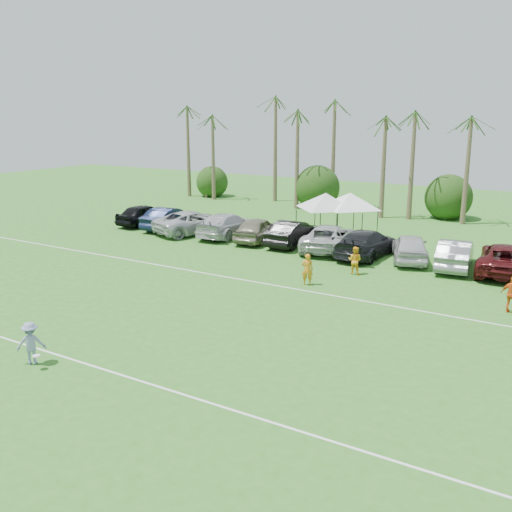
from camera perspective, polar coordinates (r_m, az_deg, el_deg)
The scene contains 30 objects.
ground at distance 22.18m, azimuth -23.68°, elevation -10.72°, with size 120.00×120.00×0.00m, color #2F6E21.
field_lines at distance 27.10m, azimuth -9.84°, elevation -5.17°, with size 80.00×12.10×0.01m.
palm_tree_0 at distance 62.75m, azimuth -7.41°, elevation 12.80°, with size 2.40×2.40×8.90m.
palm_tree_1 at distance 59.76m, azimuth -3.57°, elevation 13.66°, with size 2.40×2.40×9.90m.
palm_tree_2 at distance 57.06m, azimuth 0.69°, elevation 14.52°, with size 2.40×2.40×10.90m.
palm_tree_3 at distance 55.15m, azimuth 4.41°, elevation 15.37°, with size 2.40×2.40×11.90m.
palm_tree_4 at distance 53.46m, azimuth 8.27°, elevation 12.54°, with size 2.40×2.40×8.90m.
palm_tree_5 at distance 52.01m, azimuth 12.47°, elevation 13.28°, with size 2.40×2.40×9.90m.
palm_tree_6 at distance 50.84m, azimuth 16.91°, elevation 13.97°, with size 2.40×2.40×10.90m.
palm_tree_7 at distance 49.98m, azimuth 21.56°, elevation 14.59°, with size 2.40×2.40×11.90m.
bush_tree_0 at distance 62.13m, azimuth -4.48°, elevation 7.60°, with size 4.00×4.00×4.00m.
bush_tree_1 at distance 55.62m, azimuth 6.56°, elevation 6.78°, with size 4.00×4.00×4.00m.
bush_tree_2 at distance 51.83m, azimuth 18.75°, elevation 5.58°, with size 4.00×4.00×4.00m.
sideline_player_a at distance 30.16m, azimuth 5.15°, elevation -1.33°, with size 0.62×0.41×1.70m, color orange.
sideline_player_b at distance 32.55m, azimuth 9.85°, elevation -0.43°, with size 0.77×0.60×1.59m, color #FEA71C.
sideline_player_c at distance 28.36m, azimuth 24.27°, elevation -3.53°, with size 1.03×0.43×1.75m, color #DE5C18.
canopy_tent_left at distance 41.05m, azimuth 7.02°, elevation 6.26°, with size 4.76×4.76×3.86m.
canopy_tent_right at distance 41.28m, azimuth 9.42°, elevation 6.26°, with size 4.79×4.79×3.88m.
frisbee_player at distance 22.33m, azimuth -21.58°, elevation -8.11°, with size 1.27×1.13×1.60m.
parked_car_0 at distance 47.03m, azimuth -11.11°, elevation 4.09°, with size 2.03×5.04×1.72m, color black.
parked_car_1 at distance 45.07m, azimuth -8.74°, elevation 3.76°, with size 1.82×5.21×1.72m, color black.
parked_car_2 at distance 43.14m, azimuth -6.23°, elevation 3.38°, with size 2.85×6.18×1.72m, color #BCBDBF.
parked_car_3 at distance 41.92m, azimuth -2.91°, elevation 3.13°, with size 2.41×5.92×1.72m, color #BDBDC0.
parked_car_4 at distance 40.30m, azimuth 0.13°, elevation 2.70°, with size 2.03×5.04×1.72m, color gray.
parked_car_5 at distance 39.16m, azimuth 3.69°, elevation 2.33°, with size 1.82×5.21×1.72m, color black.
parked_car_6 at distance 37.96m, azimuth 7.30°, elevation 1.86°, with size 2.85×6.18×1.72m, color #B3B4B4.
parked_car_7 at distance 36.66m, azimuth 10.96°, elevation 1.27°, with size 2.41×5.92×1.72m, color black.
parked_car_8 at distance 36.08m, azimuth 15.15°, elevation 0.83°, with size 2.03×5.04×1.72m, color silver.
parked_car_9 at distance 35.21m, azimuth 19.28°, elevation 0.19°, with size 1.82×5.21×1.72m, color gray.
parked_car_10 at distance 35.10m, azimuth 23.72°, elevation -0.26°, with size 2.85×6.18×1.72m, color #4C1013.
Camera 1 is at (16.99, -11.15, 8.90)m, focal length 40.00 mm.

